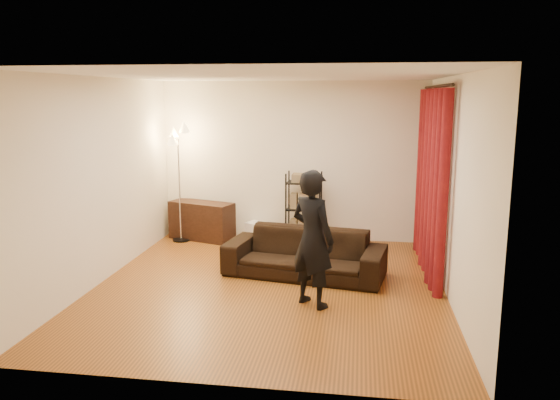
% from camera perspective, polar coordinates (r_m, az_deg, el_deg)
% --- Properties ---
extents(floor, '(5.00, 5.00, 0.00)m').
position_cam_1_polar(floor, '(7.23, -1.14, -9.02)').
color(floor, '#9A5519').
rests_on(floor, ground).
extents(ceiling, '(5.00, 5.00, 0.00)m').
position_cam_1_polar(ceiling, '(6.80, -1.23, 12.89)').
color(ceiling, white).
rests_on(ceiling, ground).
extents(wall_back, '(5.00, 0.00, 5.00)m').
position_cam_1_polar(wall_back, '(9.34, 1.36, 4.06)').
color(wall_back, white).
rests_on(wall_back, ground).
extents(wall_front, '(5.00, 0.00, 5.00)m').
position_cam_1_polar(wall_front, '(4.49, -6.47, -3.54)').
color(wall_front, white).
rests_on(wall_front, ground).
extents(wall_left, '(0.00, 5.00, 5.00)m').
position_cam_1_polar(wall_left, '(7.59, -18.20, 1.92)').
color(wall_left, white).
rests_on(wall_left, ground).
extents(wall_right, '(0.00, 5.00, 5.00)m').
position_cam_1_polar(wall_right, '(6.89, 17.62, 1.08)').
color(wall_right, white).
rests_on(wall_right, ground).
extents(curtain_rod, '(0.04, 2.65, 0.04)m').
position_cam_1_polar(curtain_rod, '(7.89, 16.11, 11.33)').
color(curtain_rod, black).
rests_on(curtain_rod, wall_right).
extents(curtain, '(0.22, 2.65, 2.55)m').
position_cam_1_polar(curtain, '(7.98, 15.48, 1.94)').
color(curtain, maroon).
rests_on(curtain, ground).
extents(sofa, '(2.29, 1.21, 0.64)m').
position_cam_1_polar(sofa, '(7.56, 2.58, -5.59)').
color(sofa, black).
rests_on(sofa, ground).
extents(person, '(0.71, 0.67, 1.63)m').
position_cam_1_polar(person, '(6.39, 3.42, -4.06)').
color(person, black).
rests_on(person, ground).
extents(media_cabinet, '(1.20, 0.76, 0.65)m').
position_cam_1_polar(media_cabinet, '(9.53, -8.17, -2.16)').
color(media_cabinet, '#311B10').
rests_on(media_cabinet, ground).
extents(storage_boxes, '(0.45, 0.41, 0.31)m').
position_cam_1_polar(storage_boxes, '(9.46, -2.32, -3.24)').
color(storage_boxes, white).
rests_on(storage_boxes, ground).
extents(wire_shelf, '(0.64, 0.52, 1.21)m').
position_cam_1_polar(wire_shelf, '(9.07, 2.50, -0.91)').
color(wire_shelf, black).
rests_on(wire_shelf, ground).
extents(floor_lamp, '(0.45, 0.45, 1.95)m').
position_cam_1_polar(floor_lamp, '(9.36, -10.47, 1.58)').
color(floor_lamp, silver).
rests_on(floor_lamp, ground).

